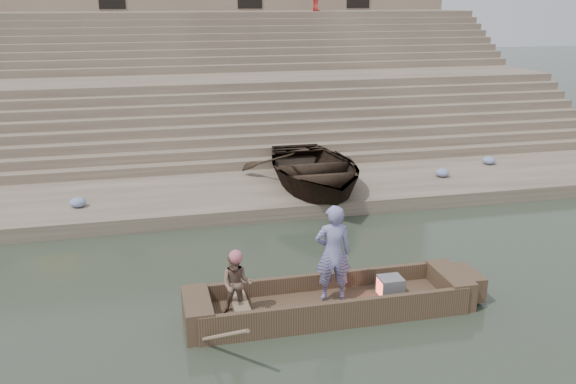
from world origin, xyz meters
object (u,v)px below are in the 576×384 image
object	(u,v)px
main_rowboat	(329,308)
beached_rowboat	(314,169)
standing_man	(333,253)
rowing_man	(236,284)
television	(390,287)

from	to	relation	value
main_rowboat	beached_rowboat	distance (m)	7.14
standing_man	rowing_man	distance (m)	1.95
main_rowboat	rowing_man	world-z (taller)	rowing_man
rowing_man	beached_rowboat	distance (m)	7.72
standing_man	beached_rowboat	world-z (taller)	standing_man
standing_man	beached_rowboat	distance (m)	6.92
main_rowboat	standing_man	distance (m)	1.10
television	beached_rowboat	distance (m)	6.94
standing_man	rowing_man	xyz separation A→B (m)	(-1.91, -0.16, -0.36)
main_rowboat	television	xyz separation A→B (m)	(1.24, 0.00, 0.31)
television	rowing_man	bearing A→B (deg)	-179.84
television	beached_rowboat	xyz separation A→B (m)	(0.36, 6.91, 0.54)
rowing_man	main_rowboat	bearing A→B (deg)	17.31
standing_man	television	bearing A→B (deg)	179.20
main_rowboat	television	bearing A→B (deg)	0.00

